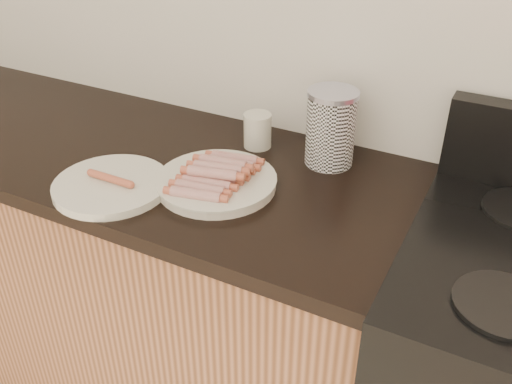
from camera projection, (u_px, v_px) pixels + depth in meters
The scene contains 9 objects.
cabinet_base at pixel (69, 252), 1.93m from camera, with size 2.20×0.59×0.86m, color #A96C49.
counter_slab at pixel (42, 132), 1.69m from camera, with size 2.20×0.62×0.04m, color black.
burner_near_left at pixel (503, 305), 1.02m from camera, with size 0.18×0.18×0.01m, color black.
main_plate at pixel (217, 183), 1.38m from camera, with size 0.29×0.29×0.02m, color white.
side_plate at pixel (111, 185), 1.37m from camera, with size 0.28×0.28×0.02m, color white.
hotdog_pile at pixel (216, 173), 1.37m from camera, with size 0.12×0.24×0.05m.
plain_sausages at pixel (110, 178), 1.36m from camera, with size 0.12×0.02×0.02m.
canister at pixel (331, 128), 1.44m from camera, with size 0.13×0.13×0.20m.
mug at pixel (258, 130), 1.54m from camera, with size 0.08×0.08×0.09m, color white.
Camera 1 is at (0.56, 0.63, 1.63)m, focal length 40.00 mm.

